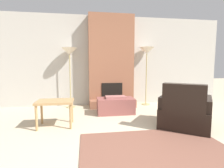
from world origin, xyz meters
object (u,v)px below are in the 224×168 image
ottoman (116,105)px  side_table (55,104)px  floor_lamp_left (70,54)px  armchair (185,114)px  floor_lamp_right (147,53)px

ottoman → side_table: side_table is taller
side_table → floor_lamp_left: floor_lamp_left is taller
floor_lamp_left → armchair: bearing=-41.4°
ottoman → floor_lamp_right: 1.88m
armchair → floor_lamp_right: bearing=-51.6°
ottoman → armchair: (1.11, -1.17, 0.07)m
ottoman → floor_lamp_left: size_ratio=0.54×
floor_lamp_left → floor_lamp_right: (2.20, 0.00, 0.05)m
ottoman → floor_lamp_left: 1.89m
ottoman → armchair: size_ratio=0.73×
side_table → ottoman: bearing=28.9°
armchair → floor_lamp_left: floor_lamp_left is taller
armchair → floor_lamp_left: bearing=-4.3°
floor_lamp_left → floor_lamp_right: floor_lamp_right is taller
armchair → floor_lamp_left: (-2.24, 1.98, 1.20)m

